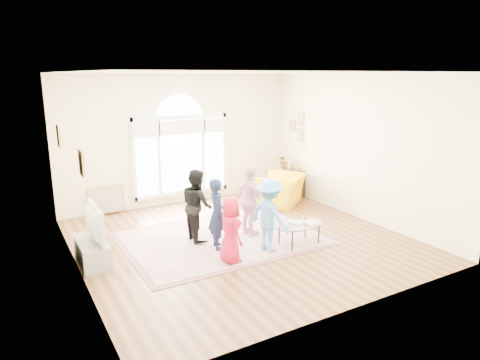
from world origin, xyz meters
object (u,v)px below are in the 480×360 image
area_rug (222,238)px  television (90,223)px  armchair (281,190)px  tv_console (92,252)px  coffee_table (299,225)px

area_rug → television: television is taller
area_rug → armchair: armchair is taller
tv_console → television: bearing=-0.0°
coffee_table → armchair: size_ratio=0.94×
coffee_table → tv_console: bearing=159.4°
tv_console → coffee_table: bearing=-16.6°
area_rug → armchair: 2.72m
area_rug → television: bearing=178.2°
television → area_rug: bearing=-1.8°
tv_console → armchair: size_ratio=0.87×
coffee_table → armchair: 2.63m
coffee_table → armchair: armchair is taller
area_rug → coffee_table: coffee_table is taller
tv_console → television: size_ratio=0.93×
armchair → television: bearing=-22.1°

